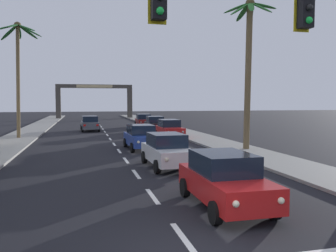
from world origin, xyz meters
The scene contains 14 objects.
sidewalk_right centered at (7.80, 20.00, 0.07)m, with size 3.20×110.00×0.14m, color gray.
sidewalk_left centered at (-7.80, 20.00, 0.07)m, with size 3.20×110.00×0.14m, color gray.
lane_markings centered at (0.41, 20.80, 0.00)m, with size 4.28×89.40×0.01m.
traffic_signal_mast centered at (3.10, 0.76, 4.97)m, with size 11.50×0.41×7.12m.
sedan_lead_at_stop_bar centered at (1.94, 3.12, 0.85)m, with size 1.95×4.45×1.68m.
sedan_third_in_queue centered at (1.75, 9.94, 0.85)m, with size 2.06×4.50×1.68m.
sedan_fifth_in_queue centered at (1.57, 16.76, 0.85)m, with size 2.08×4.50×1.68m.
sedan_oncoming_far centered at (-1.55, 32.78, 0.85)m, with size 2.09×4.50×1.68m.
sedan_parked_nearest_kerb centered at (5.30, 30.15, 0.85)m, with size 2.04×4.49×1.68m.
sedan_parked_mid_kerb centered at (5.16, 23.14, 0.85)m, with size 1.95×4.45×1.68m.
sedan_parked_far_kerb centered at (5.26, 37.21, 0.85)m, with size 2.07×4.50×1.68m.
palm_left_third centered at (-7.58, 25.58, 7.39)m, with size 3.98×4.27×10.07m.
palm_right_second centered at (8.33, 14.36, 6.50)m, with size 3.48×3.18×9.94m.
town_gateway_arch centered at (0.00, 61.76, 4.23)m, with size 14.34×0.90×6.53m.
Camera 1 is at (-2.30, -6.89, 3.28)m, focal length 37.40 mm.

